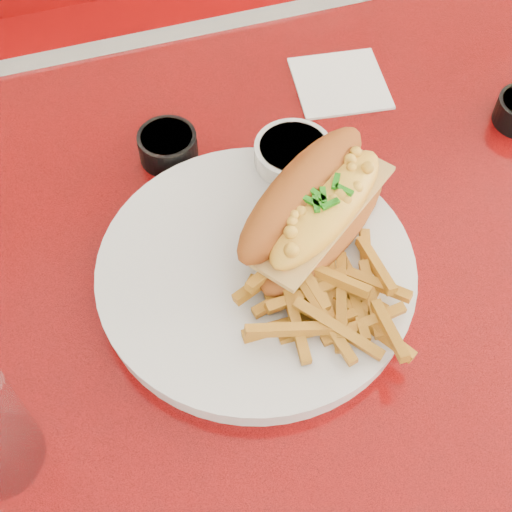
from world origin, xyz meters
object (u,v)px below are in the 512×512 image
object	(u,v)px
diner_table	(423,317)
dinner_plate	(256,272)
booth_bench_far	(234,84)
fork	(329,257)
sauce_cup_left	(168,145)
mac_hoagie	(317,208)
gravy_ramekin	(293,160)

from	to	relation	value
diner_table	dinner_plate	xyz separation A→B (m)	(-0.21, 0.01, 0.17)
booth_bench_far	fork	distance (m)	0.96
sauce_cup_left	mac_hoagie	bearing A→B (deg)	-55.68
diner_table	sauce_cup_left	world-z (taller)	sauce_cup_left
dinner_plate	sauce_cup_left	xyz separation A→B (m)	(-0.04, 0.18, 0.01)
booth_bench_far	sauce_cup_left	size ratio (longest dim) A/B	15.35
booth_bench_far	gravy_ramekin	world-z (taller)	booth_bench_far
diner_table	sauce_cup_left	size ratio (longest dim) A/B	15.73
diner_table	sauce_cup_left	distance (m)	0.37
dinner_plate	fork	distance (m)	0.07
mac_hoagie	sauce_cup_left	world-z (taller)	mac_hoagie
fork	booth_bench_far	bearing A→B (deg)	-10.30
mac_hoagie	fork	size ratio (longest dim) A/B	1.63
gravy_ramekin	fork	bearing A→B (deg)	-93.53
diner_table	mac_hoagie	size ratio (longest dim) A/B	5.74
dinner_plate	fork	bearing A→B (deg)	-8.98
booth_bench_far	dinner_plate	xyz separation A→B (m)	(-0.21, -0.80, 0.50)
booth_bench_far	diner_table	bearing A→B (deg)	-90.00
diner_table	fork	world-z (taller)	fork
sauce_cup_left	dinner_plate	bearing A→B (deg)	-77.23
fork	gravy_ramekin	xyz separation A→B (m)	(0.01, 0.13, 0.00)
mac_hoagie	fork	world-z (taller)	mac_hoagie
gravy_ramekin	dinner_plate	bearing A→B (deg)	-124.14
mac_hoagie	gravy_ramekin	xyz separation A→B (m)	(0.01, 0.09, -0.03)
diner_table	booth_bench_far	distance (m)	0.87
diner_table	gravy_ramekin	size ratio (longest dim) A/B	14.12
booth_bench_far	mac_hoagie	xyz separation A→B (m)	(-0.14, -0.77, 0.54)
mac_hoagie	gravy_ramekin	distance (m)	0.10
fork	sauce_cup_left	world-z (taller)	sauce_cup_left
booth_bench_far	mac_hoagie	world-z (taller)	booth_bench_far
dinner_plate	gravy_ramekin	world-z (taller)	gravy_ramekin
booth_bench_far	mac_hoagie	bearing A→B (deg)	-100.25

